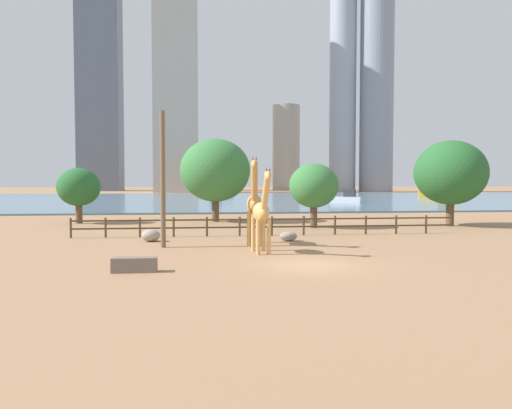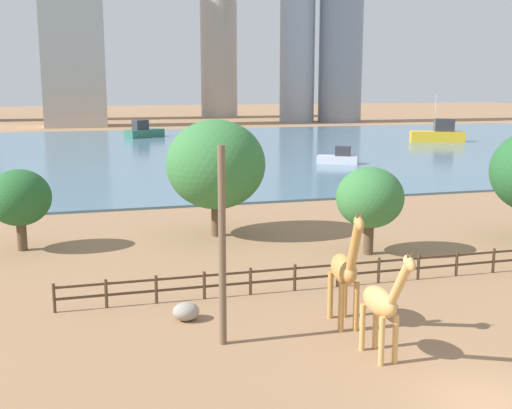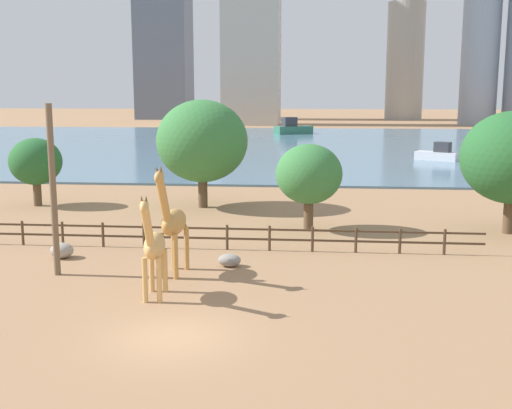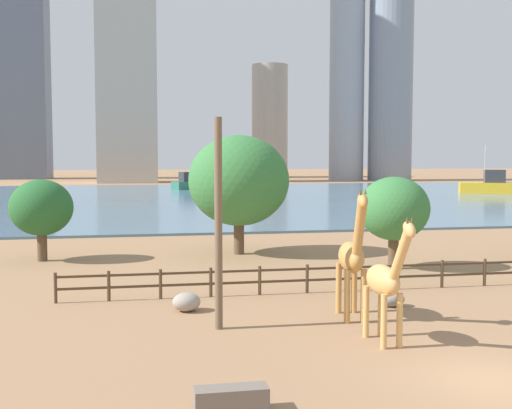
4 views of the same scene
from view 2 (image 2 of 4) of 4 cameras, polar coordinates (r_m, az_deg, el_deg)
ground_plane at (r=96.87m, az=-8.72°, el=4.82°), size 400.00×400.00×0.00m
harbor_water at (r=93.90m, az=-8.49°, el=4.71°), size 180.00×86.00×0.20m
giraffe_tall at (r=26.09m, az=7.93°, el=-5.76°), size 1.12×3.29×5.05m
giraffe_companion at (r=23.33m, az=11.16°, el=-8.58°), size 0.91×3.14×4.37m
utility_pole at (r=23.72m, az=-3.03°, el=-3.81°), size 0.28×0.28×7.55m
boulder_near_fence at (r=27.21m, az=-6.24°, el=-9.43°), size 1.12×1.00×0.75m
boulder_by_pole at (r=29.03m, az=10.74°, el=-8.42°), size 1.07×0.80×0.60m
enclosure_fence at (r=31.22m, az=6.36°, el=-6.03°), size 26.12×0.14×1.30m
tree_left_large at (r=40.88m, az=-3.60°, el=3.56°), size 6.33×6.33×7.50m
tree_right_tall at (r=37.08m, az=10.09°, el=0.57°), size 3.87×3.87×5.07m
tree_left_small at (r=39.86m, az=-20.30°, el=0.54°), size 3.68×3.68×4.83m
boat_ferry at (r=117.47m, az=-9.95°, el=6.42°), size 7.41×5.82×3.12m
boat_sailboat at (r=111.20m, az=15.92°, el=6.06°), size 9.16×6.16×7.77m
boat_tug at (r=77.93m, az=7.36°, el=4.14°), size 5.08×3.96×2.14m
skyline_block_central at (r=189.98m, az=-3.32°, el=12.70°), size 10.54×10.54×32.76m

